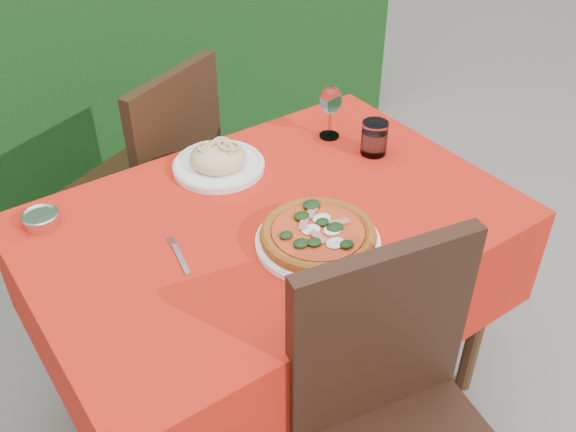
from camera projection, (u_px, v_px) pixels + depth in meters
ground at (275, 393)px, 2.15m from camera, size 60.00×60.00×0.00m
dining_table at (272, 259)px, 1.79m from camera, size 1.26×0.86×0.75m
chair_near at (399, 422)px, 1.42m from camera, size 0.51×0.51×0.96m
chair_far at (159, 173)px, 2.25m from camera, size 0.56×0.56×0.93m
pizza_plate at (318, 236)px, 1.58m from camera, size 0.37×0.37×0.06m
pasta_plate at (218, 161)px, 1.86m from camera, size 0.27×0.27×0.08m
water_glass at (374, 140)px, 1.92m from camera, size 0.08×0.08×0.10m
wine_glass at (331, 102)px, 1.96m from camera, size 0.07×0.07×0.17m
fork at (181, 259)px, 1.55m from camera, size 0.05×0.17×0.00m
steel_ramekin at (41, 220)px, 1.65m from camera, size 0.09×0.09×0.03m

